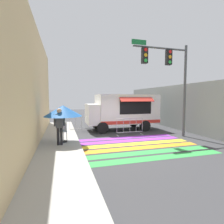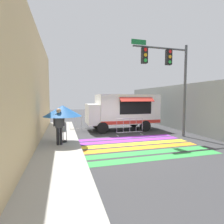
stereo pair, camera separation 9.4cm
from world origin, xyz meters
TOP-DOWN VIEW (x-y plane):
  - ground_plane at (0.00, 0.00)m, footprint 60.00×60.00m
  - sidewalk_left at (-4.97, 0.00)m, footprint 4.40×16.00m
  - building_left_facade at (-4.86, 0.00)m, footprint 0.25×16.00m
  - concrete_wall_right at (5.13, 3.00)m, footprint 0.20×16.00m
  - crosswalk_painted at (0.00, -1.14)m, footprint 6.40×4.36m
  - food_truck at (0.79, 3.46)m, footprint 5.36×2.80m
  - traffic_signal_pole at (2.66, 0.14)m, footprint 3.72×0.29m
  - patio_umbrella at (-3.56, 0.01)m, footprint 1.93×1.93m
  - folding_chair at (-3.58, 0.46)m, footprint 0.40×0.40m
  - vendor_person at (-3.74, -0.52)m, footprint 0.53×0.23m
  - barricade_front at (0.68, 1.43)m, footprint 1.84×0.44m
  - barricade_side at (-2.25, 3.64)m, footprint 1.69×0.44m

SIDE VIEW (x-z plane):
  - ground_plane at x=0.00m, z-range 0.00..0.00m
  - crosswalk_painted at x=0.00m, z-range 0.00..0.01m
  - sidewalk_left at x=-4.97m, z-range 0.00..0.18m
  - barricade_side at x=-2.25m, z-range -0.01..1.11m
  - barricade_front at x=0.68m, z-range -0.01..1.12m
  - folding_chair at x=-3.58m, z-range 0.28..1.23m
  - vendor_person at x=-3.74m, z-range 0.31..2.09m
  - food_truck at x=0.79m, z-range 0.19..2.90m
  - concrete_wall_right at x=5.13m, z-range 0.00..3.48m
  - patio_umbrella at x=-3.56m, z-range 0.84..2.74m
  - building_left_facade at x=-4.86m, z-range 0.00..6.02m
  - traffic_signal_pole at x=2.66m, z-range 1.26..7.01m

